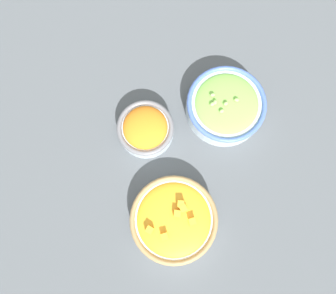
{
  "coord_description": "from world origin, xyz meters",
  "views": [
    {
      "loc": [
        -0.14,
        -0.03,
        0.79
      ],
      "look_at": [
        0.0,
        0.0,
        0.03
      ],
      "focal_mm": 35.0,
      "sensor_mm": 36.0,
      "label": 1
    }
  ],
  "objects": [
    {
      "name": "ground_plane",
      "position": [
        0.0,
        0.0,
        0.0
      ],
      "size": [
        3.0,
        3.0,
        0.0
      ],
      "primitive_type": "plane",
      "color": "#4C5156"
    },
    {
      "name": "bowl_squash",
      "position": [
        -0.16,
        -0.05,
        0.03
      ],
      "size": [
        0.2,
        0.2,
        0.07
      ],
      "color": "silver",
      "rests_on": "ground_plane"
    },
    {
      "name": "bowl_lettuce",
      "position": [
        0.13,
        -0.11,
        0.03
      ],
      "size": [
        0.19,
        0.19,
        0.07
      ],
      "color": "#B2C1CC",
      "rests_on": "ground_plane"
    },
    {
      "name": "bowl_carrots",
      "position": [
        0.03,
        0.06,
        0.03
      ],
      "size": [
        0.13,
        0.13,
        0.06
      ],
      "color": "#B2C1CC",
      "rests_on": "ground_plane"
    }
  ]
}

